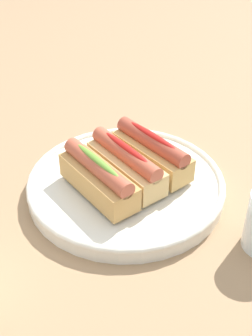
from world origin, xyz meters
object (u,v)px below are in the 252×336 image
Objects in this scene: hotdog_back at (126,164)px; serving_bowl at (126,184)px; hotdog_front at (152,152)px; hotdog_side at (98,177)px.

serving_bowl is at bearing -123.69° from hotdog_back.
hotdog_front is 1.00× the size of hotdog_side.
hotdog_side is at bearing 76.82° from hotdog_back.
serving_bowl is 2.04× the size of hotdog_side.
serving_bowl is 0.04m from hotdog_back.
hotdog_side is at bearing 76.82° from hotdog_front.
hotdog_front and hotdog_side have the same top height.
hotdog_side is (0.03, 0.11, 0.00)m from hotdog_front.
hotdog_back is at bearing 56.31° from serving_bowl.
hotdog_front is (-0.01, -0.05, 0.04)m from serving_bowl.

